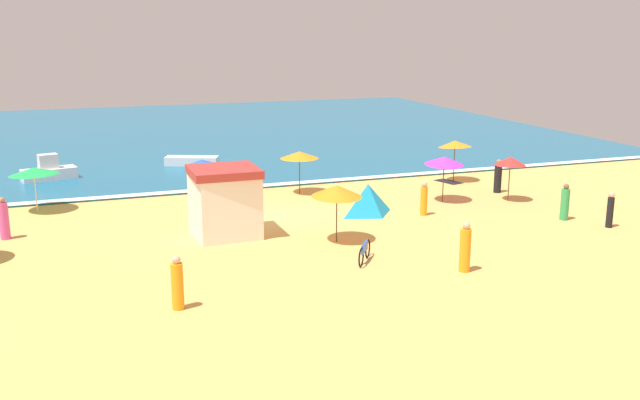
{
  "coord_description": "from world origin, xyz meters",
  "views": [
    {
      "loc": [
        -8.85,
        -30.38,
        8.45
      ],
      "look_at": [
        1.83,
        -0.67,
        0.8
      ],
      "focal_mm": 39.91,
      "sensor_mm": 36.0,
      "label": 1
    }
  ],
  "objects_px": {
    "beachgoer_3": "(565,203)",
    "beachgoer_6": "(498,177)",
    "beach_tent": "(368,199)",
    "beach_umbrella_3": "(444,161)",
    "beach_umbrella_1": "(455,144)",
    "beachgoer_0": "(610,210)",
    "parked_bicycle": "(365,252)",
    "small_boat_0": "(49,171)",
    "beachgoer_1": "(424,199)",
    "beach_umbrella_0": "(337,191)",
    "beachgoer_4": "(4,220)",
    "beach_umbrella_7": "(202,163)",
    "beachgoer_5": "(177,284)",
    "beach_umbrella_2": "(299,155)",
    "beach_umbrella_6": "(510,161)",
    "lifeguard_cabana": "(225,202)",
    "small_boat_1": "(192,161)",
    "beachgoer_2": "(465,248)",
    "beach_umbrella_4": "(34,171)"
  },
  "relations": [
    {
      "from": "beachgoer_3",
      "to": "beachgoer_6",
      "type": "xyz_separation_m",
      "value": [
        0.29,
        5.76,
        0.05
      ]
    },
    {
      "from": "beach_tent",
      "to": "beach_umbrella_3",
      "type": "bearing_deg",
      "value": 13.22
    },
    {
      "from": "beach_umbrella_1",
      "to": "beachgoer_0",
      "type": "distance_m",
      "value": 10.92
    },
    {
      "from": "parked_bicycle",
      "to": "small_boat_0",
      "type": "height_order",
      "value": "small_boat_0"
    },
    {
      "from": "parked_bicycle",
      "to": "beachgoer_0",
      "type": "bearing_deg",
      "value": 3.31
    },
    {
      "from": "parked_bicycle",
      "to": "beachgoer_1",
      "type": "distance_m",
      "value": 7.45
    },
    {
      "from": "beach_umbrella_0",
      "to": "parked_bicycle",
      "type": "xyz_separation_m",
      "value": [
        0.07,
        -2.72,
        -1.73
      ]
    },
    {
      "from": "beachgoer_3",
      "to": "beachgoer_4",
      "type": "relative_size",
      "value": 0.94
    },
    {
      "from": "beachgoer_0",
      "to": "small_boat_0",
      "type": "height_order",
      "value": "beachgoer_0"
    },
    {
      "from": "beach_umbrella_7",
      "to": "beach_tent",
      "type": "distance_m",
      "value": 8.42
    },
    {
      "from": "beach_umbrella_7",
      "to": "beachgoer_5",
      "type": "xyz_separation_m",
      "value": [
        -3.31,
        -13.39,
        -1.21
      ]
    },
    {
      "from": "small_boat_0",
      "to": "beach_tent",
      "type": "bearing_deg",
      "value": -42.6
    },
    {
      "from": "beachgoer_3",
      "to": "beach_umbrella_7",
      "type": "bearing_deg",
      "value": 149.43
    },
    {
      "from": "beach_umbrella_0",
      "to": "beach_umbrella_1",
      "type": "height_order",
      "value": "beach_umbrella_1"
    },
    {
      "from": "beach_umbrella_0",
      "to": "beachgoer_6",
      "type": "bearing_deg",
      "value": 25.89
    },
    {
      "from": "beach_umbrella_2",
      "to": "beach_umbrella_6",
      "type": "relative_size",
      "value": 1.25
    },
    {
      "from": "lifeguard_cabana",
      "to": "beachgoer_4",
      "type": "height_order",
      "value": "lifeguard_cabana"
    },
    {
      "from": "beachgoer_4",
      "to": "beachgoer_5",
      "type": "relative_size",
      "value": 1.02
    },
    {
      "from": "beach_umbrella_6",
      "to": "beachgoer_4",
      "type": "bearing_deg",
      "value": 176.75
    },
    {
      "from": "beach_umbrella_0",
      "to": "beach_umbrella_1",
      "type": "xyz_separation_m",
      "value": [
        10.46,
        8.71,
        0.02
      ]
    },
    {
      "from": "beach_umbrella_1",
      "to": "beach_umbrella_6",
      "type": "bearing_deg",
      "value": -88.08
    },
    {
      "from": "beach_umbrella_2",
      "to": "beachgoer_4",
      "type": "height_order",
      "value": "beach_umbrella_2"
    },
    {
      "from": "lifeguard_cabana",
      "to": "small_boat_0",
      "type": "relative_size",
      "value": 0.93
    },
    {
      "from": "beach_tent",
      "to": "small_boat_1",
      "type": "distance_m",
      "value": 15.58
    },
    {
      "from": "beach_umbrella_7",
      "to": "beachgoer_1",
      "type": "bearing_deg",
      "value": -32.43
    },
    {
      "from": "beachgoer_2",
      "to": "beachgoer_5",
      "type": "height_order",
      "value": "beachgoer_2"
    },
    {
      "from": "beach_umbrella_1",
      "to": "beachgoer_4",
      "type": "distance_m",
      "value": 23.49
    },
    {
      "from": "beach_umbrella_6",
      "to": "beach_tent",
      "type": "xyz_separation_m",
      "value": [
        -7.71,
        -0.07,
        -1.31
      ]
    },
    {
      "from": "lifeguard_cabana",
      "to": "beach_umbrella_6",
      "type": "height_order",
      "value": "lifeguard_cabana"
    },
    {
      "from": "beachgoer_5",
      "to": "lifeguard_cabana",
      "type": "bearing_deg",
      "value": 67.05
    },
    {
      "from": "beach_umbrella_7",
      "to": "beach_umbrella_2",
      "type": "bearing_deg",
      "value": 3.88
    },
    {
      "from": "beach_umbrella_3",
      "to": "beachgoer_5",
      "type": "bearing_deg",
      "value": -146.66
    },
    {
      "from": "beach_tent",
      "to": "beachgoer_3",
      "type": "distance_m",
      "value": 8.88
    },
    {
      "from": "beachgoer_6",
      "to": "beach_umbrella_7",
      "type": "bearing_deg",
      "value": 168.88
    },
    {
      "from": "beach_umbrella_0",
      "to": "small_boat_0",
      "type": "xyz_separation_m",
      "value": [
        -11.1,
        16.45,
        -1.54
      ]
    },
    {
      "from": "lifeguard_cabana",
      "to": "beach_umbrella_1",
      "type": "xyz_separation_m",
      "value": [
        14.52,
        6.38,
        0.66
      ]
    },
    {
      "from": "parked_bicycle",
      "to": "small_boat_1",
      "type": "distance_m",
      "value": 20.98
    },
    {
      "from": "beach_umbrella_4",
      "to": "beach_tent",
      "type": "xyz_separation_m",
      "value": [
        14.5,
        -5.82,
        -1.21
      ]
    },
    {
      "from": "beach_umbrella_3",
      "to": "beachgoer_3",
      "type": "distance_m",
      "value": 6.17
    },
    {
      "from": "beach_tent",
      "to": "beachgoer_4",
      "type": "relative_size",
      "value": 1.36
    },
    {
      "from": "beach_umbrella_4",
      "to": "beachgoer_4",
      "type": "bearing_deg",
      "value": -104.09
    },
    {
      "from": "beach_umbrella_6",
      "to": "beachgoer_1",
      "type": "bearing_deg",
      "value": -168.66
    },
    {
      "from": "beach_umbrella_7",
      "to": "beachgoer_0",
      "type": "bearing_deg",
      "value": -33.42
    },
    {
      "from": "beach_umbrella_3",
      "to": "beachgoer_5",
      "type": "distance_m",
      "value": 17.57
    },
    {
      "from": "beach_umbrella_7",
      "to": "beach_tent",
      "type": "xyz_separation_m",
      "value": [
        6.78,
        -4.83,
        -1.29
      ]
    },
    {
      "from": "beachgoer_2",
      "to": "beach_umbrella_6",
      "type": "bearing_deg",
      "value": 48.23
    },
    {
      "from": "parked_bicycle",
      "to": "beachgoer_6",
      "type": "relative_size",
      "value": 0.85
    },
    {
      "from": "beach_umbrella_0",
      "to": "beach_umbrella_6",
      "type": "relative_size",
      "value": 1.16
    },
    {
      "from": "beachgoer_6",
      "to": "beach_umbrella_2",
      "type": "bearing_deg",
      "value": 161.53
    },
    {
      "from": "beach_umbrella_2",
      "to": "beachgoer_0",
      "type": "distance_m",
      "value": 15.19
    }
  ]
}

